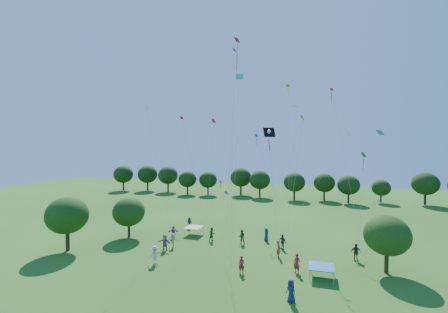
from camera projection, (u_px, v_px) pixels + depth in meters
near_tree_west at (67, 215)px, 34.30m from camera, size 4.68×4.68×6.19m
near_tree_north at (129, 212)px, 39.39m from camera, size 4.17×4.17×5.24m
near_tree_east at (387, 235)px, 28.20m from camera, size 4.16×4.16×5.49m
treeline at (269, 180)px, 69.79m from camera, size 88.01×8.77×6.77m
tent_red_stripe at (194, 227)px, 40.40m from camera, size 2.20×2.20×1.10m
tent_blue at (321, 267)px, 27.18m from camera, size 2.20×2.20×1.10m
crowd_person_0 at (291, 291)px, 23.06m from camera, size 0.96×0.90×1.74m
crowd_person_1 at (279, 249)px, 32.22m from camera, size 0.51×0.72×1.82m
crowd_person_2 at (242, 237)px, 36.72m from camera, size 0.98×0.74×1.77m
crowd_person_3 at (173, 240)px, 35.55m from camera, size 0.76×1.16×1.63m
crowd_person_4 at (282, 242)px, 34.84m from camera, size 1.10×1.04×1.78m
crowd_person_5 at (165, 242)px, 34.48m from camera, size 1.75×0.73×1.83m
crowd_person_6 at (189, 223)px, 43.69m from camera, size 0.83×0.49×1.61m
crowd_person_7 at (242, 265)px, 28.19m from camera, size 0.65×0.44×1.69m
crowd_person_8 at (212, 234)px, 37.74m from camera, size 0.90×0.95×1.72m
crowd_person_9 at (155, 255)px, 30.51m from camera, size 1.13×1.32×1.86m
crowd_person_10 at (356, 252)px, 31.26m from camera, size 1.17×0.76×1.83m
crowd_person_11 at (173, 232)px, 39.17m from camera, size 1.54×1.03×1.56m
crowd_person_12 at (266, 235)px, 37.88m from camera, size 0.83×0.90×1.62m
crowd_person_13 at (297, 263)px, 28.23m from camera, size 0.83×0.73×1.88m
pirate_kite at (269, 135)px, 29.92m from camera, size 2.25×4.26×12.61m
red_high_kite at (235, 76)px, 33.21m from camera, size 0.69×3.92×23.00m
small_kite_0 at (188, 147)px, 41.57m from camera, size 2.73×2.45×14.82m
small_kite_1 at (339, 132)px, 32.16m from camera, size 3.09×4.45×17.22m
small_kite_2 at (335, 156)px, 36.26m from camera, size 7.41×0.60×12.47m
small_kite_3 at (363, 170)px, 29.18m from camera, size 0.63×0.65×10.14m
small_kite_4 at (262, 154)px, 43.11m from camera, size 5.37×5.92×12.54m
small_kite_5 at (218, 188)px, 43.89m from camera, size 1.75×2.19×5.61m
small_kite_6 at (294, 139)px, 37.36m from camera, size 1.05×0.98×15.84m
small_kite_7 at (378, 211)px, 30.78m from camera, size 2.09×2.83×5.09m
small_kite_8 at (212, 138)px, 43.65m from camera, size 0.84×1.92×14.71m
small_kite_9 at (297, 157)px, 24.58m from camera, size 1.71×1.51×13.25m
small_kite_10 at (288, 120)px, 41.18m from camera, size 0.94×4.66×19.45m
small_kite_11 at (377, 155)px, 27.02m from camera, size 1.49×2.39×12.17m
small_kite_12 at (223, 199)px, 37.89m from camera, size 2.51×0.63×5.01m
small_kite_13 at (233, 115)px, 27.96m from camera, size 1.00×4.48×20.30m
small_kite_14 at (153, 137)px, 36.28m from camera, size 2.06×2.82×15.50m
small_kite_15 at (238, 115)px, 26.19m from camera, size 0.72×1.72×17.13m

